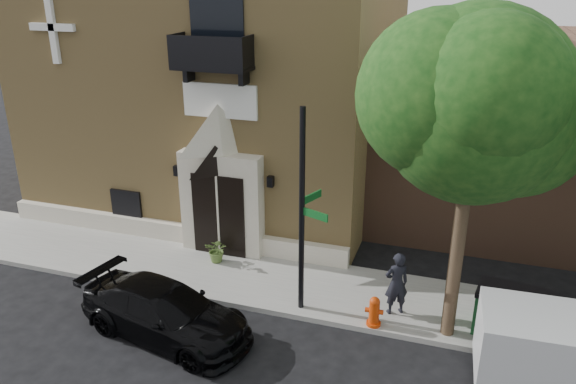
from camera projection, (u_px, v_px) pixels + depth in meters
name	position (u px, v px, depth m)	size (l,w,h in m)	color
ground	(217.00, 305.00, 15.17)	(120.00, 120.00, 0.00)	black
sidewalk	(270.00, 281.00, 16.18)	(42.00, 3.00, 0.15)	gray
church	(228.00, 77.00, 21.34)	(12.20, 11.01, 9.30)	tan
street_tree_left	(477.00, 104.00, 11.56)	(4.97, 4.38, 7.77)	#38281C
black_sedan	(165.00, 312.00, 13.70)	(1.85, 4.55, 1.32)	black
street_sign	(303.00, 213.00, 13.82)	(0.81, 1.04, 5.38)	black
fire_hydrant	(374.00, 311.00, 13.92)	(0.46, 0.36, 0.80)	#BA3407
dumpster	(514.00, 313.00, 13.52)	(1.91, 1.26, 1.16)	#103D1A
planter	(217.00, 250.00, 16.98)	(0.69, 0.60, 0.76)	#557133
pedestrian_near	(396.00, 283.00, 14.26)	(0.63, 0.41, 1.72)	black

